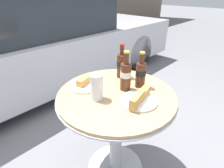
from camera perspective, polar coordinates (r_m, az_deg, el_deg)
The scene contains 9 objects.
ground_plane at distance 1.59m, azimuth 1.06°, elevation -25.56°, with size 30.00×30.00×0.00m, color slate.
bistro_table at distance 1.20m, azimuth 1.28°, elevation -10.70°, with size 0.75×0.75×0.72m.
cola_bottle_left at distance 1.14m, azimuth 9.36°, elevation 3.38°, with size 0.07×0.07×0.24m.
cola_bottle_right at distance 1.09m, azimuth 4.49°, elevation 2.90°, with size 0.07×0.07×0.25m.
cola_bottle_center at distance 1.26m, azimuth 3.16°, elevation 6.41°, with size 0.07×0.07×0.25m.
drinking_glass at distance 1.00m, azimuth -5.01°, elevation -1.36°, with size 0.07×0.07×0.16m.
lunch_plate_near at distance 1.01m, azimuth 8.85°, elevation -4.78°, with size 0.23×0.21×0.07m.
lunch_plate_far at distance 1.17m, azimuth -9.08°, elevation -0.04°, with size 0.21×0.21×0.06m.
parked_car at distance 2.83m, azimuth -23.73°, elevation 11.91°, with size 4.44×1.78×1.24m.
Camera 1 is at (-0.69, -0.63, 1.29)m, focal length 28.00 mm.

